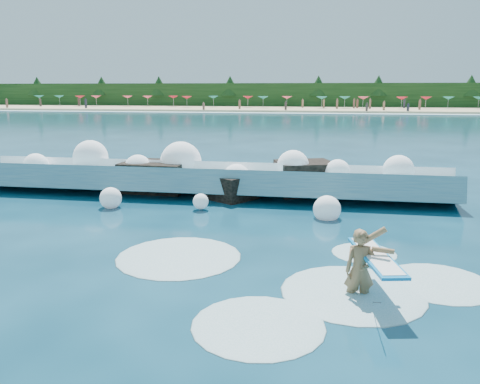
# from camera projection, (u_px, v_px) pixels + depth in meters

# --- Properties ---
(ground) EXTENTS (200.00, 200.00, 0.00)m
(ground) POSITION_uv_depth(u_px,v_px,m) (162.00, 258.00, 10.86)
(ground) COLOR #072738
(ground) RESTS_ON ground
(beach) EXTENTS (140.00, 20.00, 0.40)m
(beach) POSITION_uv_depth(u_px,v_px,m) (302.00, 109.00, 85.87)
(beach) COLOR tan
(beach) RESTS_ON ground
(wet_band) EXTENTS (140.00, 5.00, 0.08)m
(wet_band) POSITION_uv_depth(u_px,v_px,m) (299.00, 113.00, 75.32)
(wet_band) COLOR silver
(wet_band) RESTS_ON ground
(treeline) EXTENTS (140.00, 4.00, 5.00)m
(treeline) POSITION_uv_depth(u_px,v_px,m) (305.00, 96.00, 94.99)
(treeline) COLOR black
(treeline) RESTS_ON ground
(breaking_wave) EXTENTS (17.35, 2.73, 1.50)m
(breaking_wave) POSITION_uv_depth(u_px,v_px,m) (209.00, 180.00, 17.49)
(breaking_wave) COLOR teal
(breaking_wave) RESTS_ON ground
(rock_cluster) EXTENTS (8.19, 3.42, 1.42)m
(rock_cluster) POSITION_uv_depth(u_px,v_px,m) (222.00, 181.00, 17.62)
(rock_cluster) COLOR black
(rock_cluster) RESTS_ON ground
(surfer_with_board) EXTENTS (1.05, 2.81, 1.58)m
(surfer_with_board) POSITION_uv_depth(u_px,v_px,m) (363.00, 267.00, 8.76)
(surfer_with_board) COLOR olive
(surfer_with_board) RESTS_ON ground
(wave_spray) EXTENTS (14.53, 4.49, 2.02)m
(wave_spray) POSITION_uv_depth(u_px,v_px,m) (194.00, 167.00, 17.47)
(wave_spray) COLOR white
(wave_spray) RESTS_ON ground
(surf_foam) EXTENTS (9.55, 5.81, 0.15)m
(surf_foam) POSITION_uv_depth(u_px,v_px,m) (297.00, 282.00, 9.55)
(surf_foam) COLOR silver
(surf_foam) RESTS_ON ground
(beach_umbrellas) EXTENTS (113.77, 6.53, 0.50)m
(beach_umbrellas) POSITION_uv_depth(u_px,v_px,m) (303.00, 98.00, 87.58)
(beach_umbrellas) COLOR #137A73
(beach_umbrellas) RESTS_ON ground
(beachgoers) EXTENTS (105.18, 13.20, 1.92)m
(beachgoers) POSITION_uv_depth(u_px,v_px,m) (374.00, 105.00, 81.11)
(beachgoers) COLOR #3F332D
(beachgoers) RESTS_ON ground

